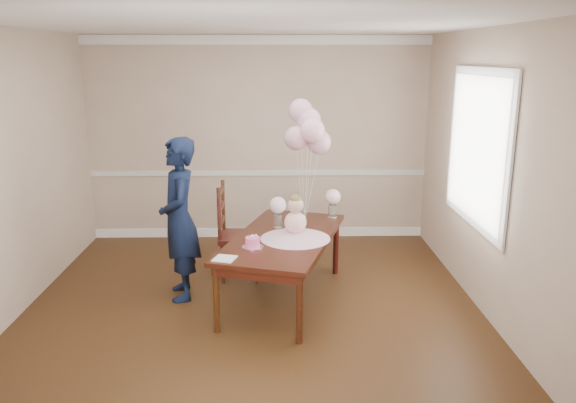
{
  "coord_description": "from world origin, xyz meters",
  "views": [
    {
      "loc": [
        0.24,
        -4.94,
        2.43
      ],
      "look_at": [
        0.36,
        0.38,
        1.05
      ],
      "focal_mm": 35.0,
      "sensor_mm": 36.0,
      "label": 1
    }
  ],
  "objects": [
    {
      "name": "baby_torso",
      "position": [
        0.43,
        0.33,
        0.85
      ],
      "size": [
        0.22,
        0.22,
        0.22
      ],
      "primitive_type": "sphere",
      "color": "#FB9EBA",
      "rests_on": "baby_skirt"
    },
    {
      "name": "ceiling",
      "position": [
        0.0,
        0.0,
        2.7
      ],
      "size": [
        4.5,
        5.0,
        0.02
      ],
      "primitive_type": "cube",
      "color": "white",
      "rests_on": "wall_back"
    },
    {
      "name": "baseboard_trim",
      "position": [
        0.0,
        2.49,
        0.06
      ],
      "size": [
        4.5,
        0.02,
        0.12
      ],
      "primitive_type": "cube",
      "color": "white",
      "rests_on": "floor"
    },
    {
      "name": "table_leg_fr",
      "position": [
        0.44,
        -0.5,
        0.32
      ],
      "size": [
        0.08,
        0.08,
        0.64
      ],
      "primitive_type": "cylinder",
      "rotation": [
        0.0,
        0.0,
        -0.29
      ],
      "color": "black",
      "rests_on": "floor"
    },
    {
      "name": "dining_table_top",
      "position": [
        0.31,
        0.41,
        0.66
      ],
      "size": [
        1.4,
        2.01,
        0.05
      ],
      "primitive_type": "cube",
      "rotation": [
        0.0,
        0.0,
        -0.29
      ],
      "color": "black",
      "rests_on": "table_leg_fl"
    },
    {
      "name": "rose_vase_far",
      "position": [
        0.87,
        1.06,
        0.76
      ],
      "size": [
        0.11,
        0.11,
        0.15
      ],
      "primitive_type": "cylinder",
      "rotation": [
        0.0,
        0.0,
        -0.29
      ],
      "color": "silver",
      "rests_on": "dining_table_top"
    },
    {
      "name": "balloon_b",
      "position": [
        0.62,
        0.8,
        1.69
      ],
      "size": [
        0.26,
        0.26,
        0.26
      ],
      "primitive_type": "sphere",
      "color": "#FFB4CA",
      "rests_on": "balloon_ribbon_b"
    },
    {
      "name": "window_blinds",
      "position": [
        2.21,
        0.5,
        1.55
      ],
      "size": [
        0.01,
        1.5,
        1.4
      ],
      "primitive_type": "cube",
      "color": "silver",
      "rests_on": "wall_right"
    },
    {
      "name": "chair_leg_bl",
      "position": [
        -0.34,
        1.22,
        0.23
      ],
      "size": [
        0.04,
        0.04,
        0.46
      ],
      "primitive_type": "cylinder",
      "rotation": [
        0.0,
        0.0,
        -0.02
      ],
      "color": "#32180D",
      "rests_on": "floor"
    },
    {
      "name": "baby_hair",
      "position": [
        0.43,
        0.33,
        1.08
      ],
      "size": [
        0.11,
        0.11,
        0.11
      ],
      "primitive_type": "sphere",
      "color": "brown",
      "rests_on": "baby_head"
    },
    {
      "name": "chair_leg_br",
      "position": [
        0.04,
        1.21,
        0.23
      ],
      "size": [
        0.04,
        0.04,
        0.46
      ],
      "primitive_type": "cylinder",
      "rotation": [
        0.0,
        0.0,
        -0.02
      ],
      "color": "#371F0F",
      "rests_on": "floor"
    },
    {
      "name": "balloon_ribbon_c",
      "position": [
        0.56,
        0.91,
        1.17
      ],
      "size": [
        0.04,
        0.08,
        0.95
      ],
      "primitive_type": "cylinder",
      "rotation": [
        -0.09,
        0.02,
        -0.29
      ],
      "color": "white",
      "rests_on": "balloon_weight"
    },
    {
      "name": "cake_flower_b",
      "position": [
        0.05,
        0.08,
        0.8
      ],
      "size": [
        0.03,
        0.03,
        0.03
      ],
      "primitive_type": "sphere",
      "color": "silver",
      "rests_on": "birthday_cake"
    },
    {
      "name": "table_leg_br",
      "position": [
        0.92,
        1.11,
        0.32
      ],
      "size": [
        0.08,
        0.08,
        0.64
      ],
      "primitive_type": "cylinder",
      "rotation": [
        0.0,
        0.0,
        -0.29
      ],
      "color": "black",
      "rests_on": "floor"
    },
    {
      "name": "balloon_ribbon_e",
      "position": [
        0.62,
        0.88,
        1.06
      ],
      "size": [
        0.14,
        0.03,
        0.71
      ],
      "primitive_type": "cylinder",
      "rotation": [
        -0.09,
        0.17,
        -0.29
      ],
      "color": "white",
      "rests_on": "balloon_weight"
    },
    {
      "name": "chair_slat_low",
      "position": [
        -0.37,
        1.02,
        0.66
      ],
      "size": [
        0.04,
        0.43,
        0.05
      ],
      "primitive_type": "cube",
      "rotation": [
        0.0,
        0.0,
        -0.02
      ],
      "color": "#3A1B10",
      "rests_on": "dining_chair_seat"
    },
    {
      "name": "table_leg_fl",
      "position": [
        -0.3,
        -0.28,
        0.32
      ],
      "size": [
        0.08,
        0.08,
        0.64
      ],
      "primitive_type": "cylinder",
      "rotation": [
        0.0,
        0.0,
        -0.29
      ],
      "color": "black",
      "rests_on": "floor"
    },
    {
      "name": "baby_skirt",
      "position": [
        0.43,
        0.33,
        0.73
      ],
      "size": [
        0.86,
        0.86,
        0.09
      ],
      "primitive_type": "cone",
      "rotation": [
        0.0,
        0.0,
        -0.29
      ],
      "color": "#D69DB4",
      "rests_on": "dining_table_top"
    },
    {
      "name": "window_frame",
      "position": [
        2.23,
        0.5,
        1.55
      ],
      "size": [
        0.02,
        1.66,
        1.56
      ],
      "primitive_type": "cube",
      "color": "silver",
      "rests_on": "wall_right"
    },
    {
      "name": "balloon_d",
      "position": [
        0.5,
        0.99,
        1.87
      ],
      "size": [
        0.26,
        0.26,
        0.26
      ],
      "primitive_type": "sphere",
      "color": "#E4A2B7",
      "rests_on": "balloon_ribbon_d"
    },
    {
      "name": "chair_back_post_r",
      "position": [
        -0.36,
        1.22,
        0.79
      ],
      "size": [
        0.04,
        0.04,
        0.6
      ],
      "primitive_type": "cylinder",
      "rotation": [
        0.0,
        0.0,
        -0.02
      ],
      "color": "#391D0F",
      "rests_on": "dining_chair_seat"
    },
    {
      "name": "crown_molding",
      "position": [
        0.0,
        2.49,
        2.63
      ],
      "size": [
        4.5,
        0.02,
        0.12
      ],
      "primitive_type": "cube",
      "color": "white",
      "rests_on": "wall_back"
    },
    {
      "name": "birthday_cake",
      "position": [
        0.02,
        0.07,
        0.74
      ],
      "size": [
        0.17,
        0.17,
        0.09
      ],
      "primitive_type": "cylinder",
      "rotation": [
        0.0,
        0.0,
        -0.29
      ],
      "color": "#EF4B94",
      "rests_on": "cake_platter"
    },
    {
      "name": "wall_back",
      "position": [
        0.0,
        2.5,
        1.35
      ],
      "size": [
        4.5,
        0.02,
        2.7
      ],
      "primitive_type": "cube",
      "color": "tan",
      "rests_on": "floor"
    },
    {
      "name": "balloon_weight",
      "position": [
        0.54,
        0.87,
        0.69
      ],
      "size": [
        0.05,
        0.05,
        0.02
      ],
      "primitive_type": "cylinder",
      "rotation": [
        0.0,
        0.0,
        -0.29
      ],
      "color": "silver",
      "rests_on": "dining_table_top"
    },
    {
      "name": "dining_chair_seat",
      "position": [
        -0.15,
        1.02,
        0.48
      ],
      "size": [
        0.48,
        0.48,
        0.05
      ],
      "primitive_type": "cube",
      "rotation": [
        0.0,
        0.0,
        -0.02
      ],
      "color": "#38120F",
      "rests_on": "chair_leg_fl"
    },
    {
      "name": "wall_front",
      "position": [
        0.0,
        -2.5,
        1.35
      ],
      "size": [
        4.5,
        0.02,
        2.7
      ],
      "primitive_type": "cube",
      "color": "tan",
      "rests_on": "floor"
    },
    {
      "name": "cake_platter",
      "position": [
        0.02,
        0.07,
        0.69
      ],
      "size": [
        0.25,
        0.25,
        0.01
      ],
      "primitive_type": "cylinder",
      "rotation": [
        0.0,
        0.0,
        -0.29
      ],
      "color": "white",
      "rests_on": "dining_table_top"
    },
    {
      "name": "woman",
      "position": [
        -0.74,
        0.52,
        0.83
      ],
      "size": [
        0.53,
        0.68,
        1.67
      ],
      "primitive_type": "imported",
      "rotation": [
        0.0,
        0.0,
        -1.34
      ],
      "color": "black",
      "rests_on": "floor"
    },
    {
      "name": "chair_slat_top",
      "position": [
        -0.37,
        1.02,
        1.0
      ],
      "size": [
        0.04,
        0.43,
        0.05
      ],
      "primitive_type": "cube",
      "rotation": [
        0.0,
        0.0,
        -0.02
      ],
      "color": "#331B0D",
      "rests_on": "dining_chair_seat"
    },
    {
      "name": "baby_head",
      "position": [
        0.43,
        0.33,
        1.02
      ],
      "size": [
        0.16,
        0.16,
        0.16
      ],
      "primitive_type": "sphere",
      "color": "#D5A492",
      "rests_on": "baby_torso"
    },
    {
      "name": "balloon_c",
      "position": [
        0.59,
        0.95,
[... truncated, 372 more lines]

